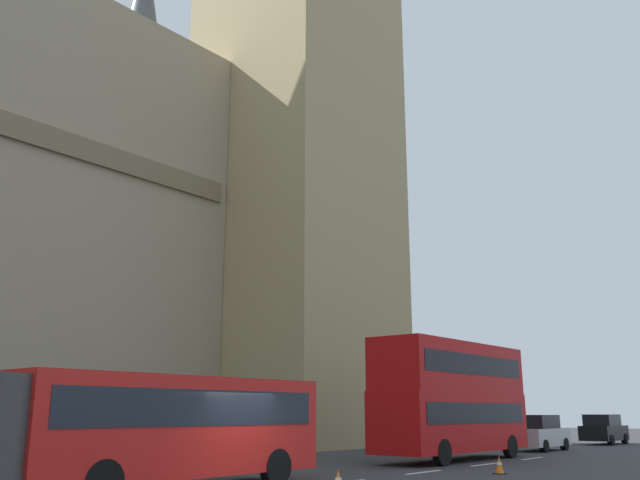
% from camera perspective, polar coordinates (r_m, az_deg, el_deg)
% --- Properties ---
extents(double_decker_bus, '(9.51, 2.54, 4.90)m').
position_cam_1_polar(double_decker_bus, '(30.82, 10.99, -12.61)').
color(double_decker_bus, '#B20F0F').
rests_on(double_decker_bus, ground_plane).
extents(sedan_lead, '(4.40, 1.86, 1.85)m').
position_cam_1_polar(sedan_lead, '(39.61, 17.81, -15.11)').
color(sedan_lead, '#B7B7BC').
rests_on(sedan_lead, ground_plane).
extents(sedan_trailing, '(4.40, 1.86, 1.85)m').
position_cam_1_polar(sedan_trailing, '(48.96, 22.64, -14.41)').
color(sedan_trailing, black).
rests_on(sedan_trailing, ground_plane).
extents(traffic_cone_middle, '(0.36, 0.36, 0.58)m').
position_cam_1_polar(traffic_cone_middle, '(24.59, 14.76, -17.74)').
color(traffic_cone_middle, black).
rests_on(traffic_cone_middle, ground_plane).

